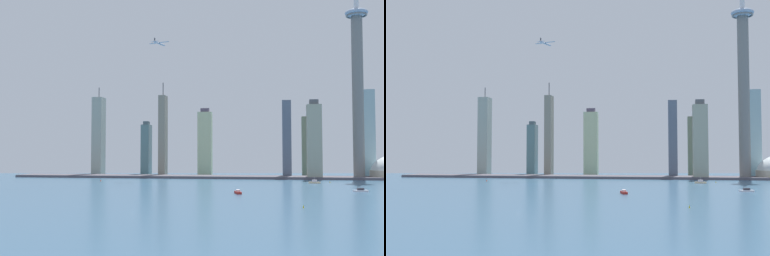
# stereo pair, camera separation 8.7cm
# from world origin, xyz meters

# --- Properties ---
(ground_plane) EXTENTS (6000.00, 6000.00, 0.00)m
(ground_plane) POSITION_xyz_m (0.00, 0.00, 0.00)
(ground_plane) COLOR #375C7A
(waterfront_pier) EXTENTS (689.53, 62.98, 3.92)m
(waterfront_pier) POSITION_xyz_m (0.00, 472.55, 1.96)
(waterfront_pier) COLOR #554F58
(waterfront_pier) RESTS_ON ground
(observation_tower) EXTENTS (36.50, 36.50, 378.78)m
(observation_tower) POSITION_xyz_m (229.24, 479.44, 172.00)
(observation_tower) COLOR slate
(observation_tower) RESTS_ON ground
(skyscraper_0) EXTENTS (12.12, 24.40, 168.74)m
(skyscraper_0) POSITION_xyz_m (-101.86, 516.49, 72.63)
(skyscraper_0) COLOR gray
(skyscraper_0) RESTS_ON ground
(skyscraper_1) EXTENTS (16.17, 18.49, 107.76)m
(skyscraper_1) POSITION_xyz_m (152.74, 569.60, 53.88)
(skyscraper_1) COLOR #6A765B
(skyscraper_1) RESTS_ON ground
(skyscraper_2) EXTENTS (18.64, 25.25, 164.21)m
(skyscraper_2) POSITION_xyz_m (-227.48, 526.62, 72.69)
(skyscraper_2) COLOR #98A296
(skyscraper_2) RESTS_ON ground
(skyscraper_3) EXTENTS (14.86, 12.55, 130.78)m
(skyscraper_3) POSITION_xyz_m (116.48, 500.43, 65.39)
(skyscraper_3) COLOR slate
(skyscraper_3) RESTS_ON ground
(skyscraper_4) EXTENTS (22.71, 24.64, 126.21)m
(skyscraper_4) POSITION_xyz_m (158.29, 457.83, 60.61)
(skyscraper_4) COLOR #9EA08B
(skyscraper_4) RESTS_ON ground
(skyscraper_5) EXTENTS (26.24, 16.82, 126.16)m
(skyscraper_5) POSITION_xyz_m (-33.53, 571.11, 60.83)
(skyscraper_5) COLOR beige
(skyscraper_5) RESTS_ON ground
(skyscraper_6) EXTENTS (15.15, 24.50, 99.91)m
(skyscraper_6) POSITION_xyz_m (-136.74, 531.54, 47.95)
(skyscraper_6) COLOR slate
(skyscraper_6) RESTS_ON ground
(skyscraper_7) EXTENTS (26.01, 21.83, 150.96)m
(skyscraper_7) POSITION_xyz_m (252.79, 544.48, 75.48)
(skyscraper_7) COLOR #8CAEB8
(skyscraper_7) RESTS_ON ground
(boat_0) EXTENTS (9.13, 18.54, 4.11)m
(boat_0) POSITION_xyz_m (60.80, 162.14, 1.55)
(boat_0) COLOR #A7241D
(boat_0) RESTS_ON ground
(boat_1) EXTENTS (15.83, 6.27, 9.47)m
(boat_1) POSITION_xyz_m (149.76, 350.27, 1.75)
(boat_1) COLOR beige
(boat_1) RESTS_ON ground
(boat_2) EXTENTS (15.75, 7.62, 3.98)m
(boat_2) POSITION_xyz_m (186.66, 208.37, 1.45)
(boat_2) COLOR white
(boat_2) RESTS_ON ground
(channel_buoy_0) EXTENTS (1.62, 1.62, 2.42)m
(channel_buoy_0) POSITION_xyz_m (-154.87, 347.71, 1.21)
(channel_buoy_0) COLOR #E54C19
(channel_buoy_0) RESTS_ON ground
(channel_buoy_1) EXTENTS (1.09, 1.09, 2.47)m
(channel_buoy_1) POSITION_xyz_m (118.91, 42.05, 1.24)
(channel_buoy_1) COLOR yellow
(channel_buoy_1) RESTS_ON ground
(channel_buoy_2) EXTENTS (1.32, 1.32, 2.54)m
(channel_buoy_2) POSITION_xyz_m (171.62, 364.47, 1.27)
(channel_buoy_2) COLOR yellow
(channel_buoy_2) RESTS_ON ground
(airplane) EXTENTS (35.63, 32.28, 7.85)m
(airplane) POSITION_xyz_m (-87.67, 429.06, 220.36)
(airplane) COLOR #A9B7CC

